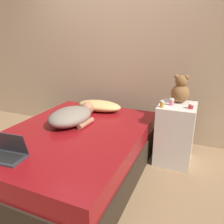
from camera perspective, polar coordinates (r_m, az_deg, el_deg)
ground_plane at (r=2.64m, az=-9.31°, el=-14.76°), size 12.00×12.00×0.00m
wall_back at (r=3.31m, az=1.35°, el=16.34°), size 8.00×0.06×2.60m
bed at (r=2.51m, az=-9.61°, el=-10.05°), size 1.44×1.94×0.50m
nightstand at (r=2.74m, az=16.14°, el=-5.38°), size 0.41×0.47×0.72m
pillow at (r=2.98m, az=-3.34°, el=1.65°), size 0.62×0.31×0.13m
person_lying at (r=2.57m, az=-10.32°, el=-0.94°), size 0.45×0.76×0.19m
laptop at (r=2.04m, az=-25.57°, el=-9.44°), size 0.33×0.23×0.21m
teddy_bear at (r=2.68m, az=17.44°, el=5.35°), size 0.21×0.21×0.33m
bottle_amber at (r=2.47m, az=12.94°, el=2.04°), size 0.05×0.05×0.08m
bottle_red at (r=2.51m, az=19.92°, el=1.44°), size 0.05×0.05×0.06m
bottle_pink at (r=2.57m, az=15.34°, el=2.53°), size 0.05×0.05×0.08m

